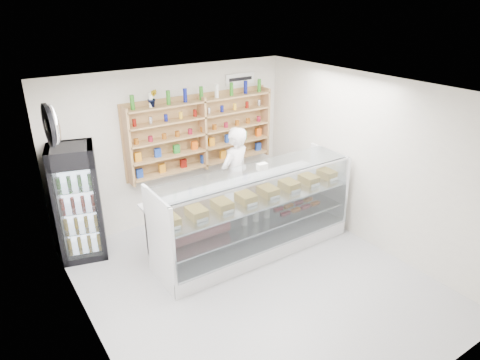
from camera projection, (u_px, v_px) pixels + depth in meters
room at (256, 196)px, 5.75m from camera, size 5.00×5.00×5.00m
display_counter at (253, 229)px, 6.95m from camera, size 3.28×0.98×1.43m
shop_worker at (235, 177)px, 7.58m from camera, size 0.77×0.63×1.83m
drinks_cooler at (78, 202)px, 6.61m from camera, size 0.81×0.80×1.85m
wall_shelving at (203, 133)px, 7.71m from camera, size 2.84×0.28×1.33m
potted_plant at (152, 98)px, 6.95m from camera, size 0.19×0.17×0.29m
security_mirror at (53, 125)px, 5.13m from camera, size 0.15×0.50×0.50m
wall_sign at (240, 79)px, 7.93m from camera, size 0.62×0.03×0.20m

